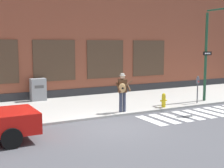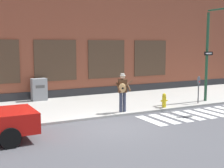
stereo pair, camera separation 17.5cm
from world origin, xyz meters
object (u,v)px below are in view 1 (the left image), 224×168
(parking_meter, at_px, (198,85))
(fire_hydrant, at_px, (164,100))
(traffic_light, at_px, (220,38))
(busker, at_px, (123,90))
(utility_box, at_px, (38,90))

(parking_meter, relative_size, fire_hydrant, 2.05)
(traffic_light, bearing_deg, fire_hydrant, 170.44)
(busker, bearing_deg, fire_hydrant, -0.67)
(parking_meter, distance_m, fire_hydrant, 2.31)
(utility_box, bearing_deg, parking_meter, -33.36)
(parking_meter, height_order, utility_box, parking_meter)
(parking_meter, bearing_deg, fire_hydrant, -179.48)
(fire_hydrant, bearing_deg, utility_box, 136.22)
(traffic_light, xyz_separation_m, utility_box, (-8.09, 5.29, -2.81))
(parking_meter, xyz_separation_m, fire_hydrant, (-2.23, -0.02, -0.60))
(traffic_light, distance_m, parking_meter, 2.69)
(busker, distance_m, fire_hydrant, 2.43)
(utility_box, bearing_deg, busker, -60.95)
(busker, bearing_deg, utility_box, 119.05)
(parking_meter, relative_size, utility_box, 1.18)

